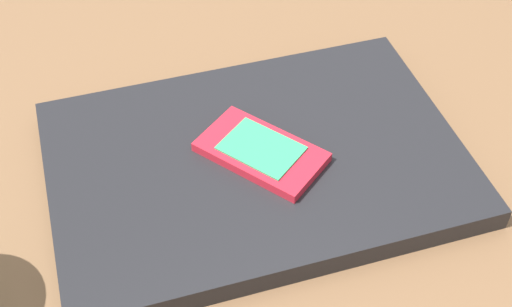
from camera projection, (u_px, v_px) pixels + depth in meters
desk_surface at (323, 173)px, 59.86cm from camera, size 120.00×80.00×3.00cm
laptop_closed at (256, 162)px, 57.31cm from camera, size 38.24×31.23×1.95cm
cell_phone_on_laptop at (261, 152)px, 56.17cm from camera, size 8.79×11.22×0.94cm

